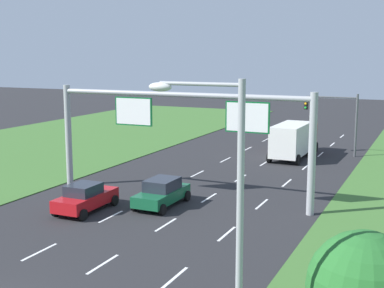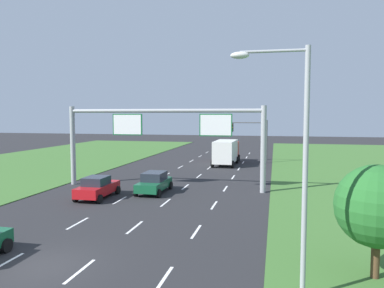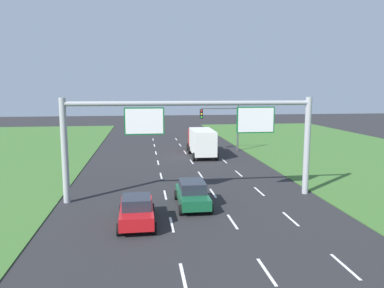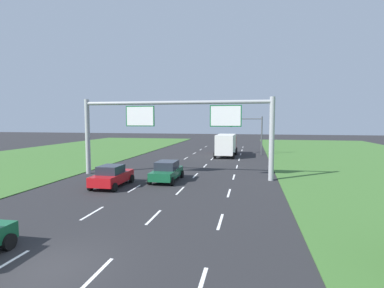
% 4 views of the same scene
% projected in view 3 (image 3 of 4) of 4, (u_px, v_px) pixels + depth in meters
% --- Properties ---
extents(lane_dashes_inner_left, '(0.14, 68.40, 0.01)m').
position_uv_depth(lane_dashes_inner_left, '(168.00, 208.00, 23.99)').
color(lane_dashes_inner_left, white).
rests_on(lane_dashes_inner_left, ground_plane).
extents(lane_dashes_inner_right, '(0.14, 68.40, 0.01)m').
position_uv_depth(lane_dashes_inner_right, '(221.00, 206.00, 24.45)').
color(lane_dashes_inner_right, white).
rests_on(lane_dashes_inner_right, ground_plane).
extents(lane_dashes_slip, '(0.14, 68.40, 0.01)m').
position_uv_depth(lane_dashes_slip, '(273.00, 203.00, 24.90)').
color(lane_dashes_slip, white).
rests_on(lane_dashes_slip, ground_plane).
extents(car_near_red, '(2.11, 4.34, 1.65)m').
position_uv_depth(car_near_red, '(137.00, 210.00, 21.00)').
color(car_near_red, red).
rests_on(car_near_red, ground_plane).
extents(car_mid_lane, '(2.08, 4.39, 1.65)m').
position_uv_depth(car_mid_lane, '(192.00, 194.00, 24.24)').
color(car_mid_lane, '#145633').
rests_on(car_mid_lane, ground_plane).
extents(box_truck, '(2.80, 8.06, 3.07)m').
position_uv_depth(box_truck, '(201.00, 141.00, 42.63)').
color(box_truck, '#B21E19').
rests_on(box_truck, ground_plane).
extents(sign_gantry, '(17.24, 0.44, 7.00)m').
position_uv_depth(sign_gantry, '(193.00, 129.00, 25.54)').
color(sign_gantry, '#9EA0A5').
rests_on(sign_gantry, ground_plane).
extents(traffic_light_mast, '(4.76, 0.49, 5.60)m').
position_uv_depth(traffic_light_mast, '(222.00, 120.00, 45.17)').
color(traffic_light_mast, '#47494F').
rests_on(traffic_light_mast, ground_plane).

